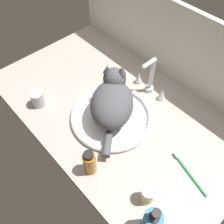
{
  "coord_description": "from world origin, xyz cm",
  "views": [
    {
      "loc": [
        50.08,
        -47.45,
        89.98
      ],
      "look_at": [
        2.81,
        -4.21,
        7.0
      ],
      "focal_mm": 38.93,
      "sensor_mm": 36.0,
      "label": 1
    }
  ],
  "objects_px": {
    "pill_bottle": "(147,195)",
    "soap_pump_bottle": "(152,223)",
    "faucet": "(150,80)",
    "amber_bottle": "(90,163)",
    "metal_jar": "(38,99)",
    "cat": "(112,100)",
    "toothbrush": "(189,172)",
    "sink_basin": "(112,116)"
  },
  "relations": [
    {
      "from": "soap_pump_bottle",
      "to": "pill_bottle",
      "type": "bearing_deg",
      "value": 137.61
    },
    {
      "from": "faucet",
      "to": "toothbrush",
      "type": "distance_m",
      "value": 0.44
    },
    {
      "from": "faucet",
      "to": "cat",
      "type": "relative_size",
      "value": 0.62
    },
    {
      "from": "pill_bottle",
      "to": "toothbrush",
      "type": "relative_size",
      "value": 0.4
    },
    {
      "from": "metal_jar",
      "to": "toothbrush",
      "type": "xyz_separation_m",
      "value": [
        0.67,
        0.23,
        -0.03
      ]
    },
    {
      "from": "toothbrush",
      "to": "metal_jar",
      "type": "bearing_deg",
      "value": -160.92
    },
    {
      "from": "amber_bottle",
      "to": "toothbrush",
      "type": "height_order",
      "value": "amber_bottle"
    },
    {
      "from": "metal_jar",
      "to": "toothbrush",
      "type": "bearing_deg",
      "value": 19.08
    },
    {
      "from": "faucet",
      "to": "amber_bottle",
      "type": "distance_m",
      "value": 0.48
    },
    {
      "from": "metal_jar",
      "to": "pill_bottle",
      "type": "relative_size",
      "value": 0.95
    },
    {
      "from": "sink_basin",
      "to": "amber_bottle",
      "type": "relative_size",
      "value": 2.96
    },
    {
      "from": "toothbrush",
      "to": "cat",
      "type": "bearing_deg",
      "value": -176.53
    },
    {
      "from": "cat",
      "to": "metal_jar",
      "type": "bearing_deg",
      "value": -142.66
    },
    {
      "from": "soap_pump_bottle",
      "to": "toothbrush",
      "type": "bearing_deg",
      "value": 96.37
    },
    {
      "from": "soap_pump_bottle",
      "to": "cat",
      "type": "bearing_deg",
      "value": 151.81
    },
    {
      "from": "pill_bottle",
      "to": "soap_pump_bottle",
      "type": "bearing_deg",
      "value": -42.39
    },
    {
      "from": "amber_bottle",
      "to": "cat",
      "type": "bearing_deg",
      "value": 120.05
    },
    {
      "from": "sink_basin",
      "to": "cat",
      "type": "height_order",
      "value": "cat"
    },
    {
      "from": "sink_basin",
      "to": "toothbrush",
      "type": "relative_size",
      "value": 1.92
    },
    {
      "from": "sink_basin",
      "to": "cat",
      "type": "distance_m",
      "value": 0.09
    },
    {
      "from": "cat",
      "to": "faucet",
      "type": "bearing_deg",
      "value": 87.1
    },
    {
      "from": "faucet",
      "to": "metal_jar",
      "type": "relative_size",
      "value": 2.72
    },
    {
      "from": "cat",
      "to": "soap_pump_bottle",
      "type": "bearing_deg",
      "value": -28.19
    },
    {
      "from": "metal_jar",
      "to": "pill_bottle",
      "type": "height_order",
      "value": "pill_bottle"
    },
    {
      "from": "sink_basin",
      "to": "soap_pump_bottle",
      "type": "xyz_separation_m",
      "value": [
        0.42,
        -0.22,
        0.06
      ]
    },
    {
      "from": "sink_basin",
      "to": "soap_pump_bottle",
      "type": "distance_m",
      "value": 0.47
    },
    {
      "from": "pill_bottle",
      "to": "sink_basin",
      "type": "bearing_deg",
      "value": 156.36
    },
    {
      "from": "cat",
      "to": "amber_bottle",
      "type": "relative_size",
      "value": 2.62
    },
    {
      "from": "metal_jar",
      "to": "amber_bottle",
      "type": "xyz_separation_m",
      "value": [
        0.41,
        -0.03,
        0.02
      ]
    },
    {
      "from": "sink_basin",
      "to": "toothbrush",
      "type": "height_order",
      "value": "sink_basin"
    },
    {
      "from": "sink_basin",
      "to": "toothbrush",
      "type": "distance_m",
      "value": 0.39
    },
    {
      "from": "faucet",
      "to": "metal_jar",
      "type": "height_order",
      "value": "faucet"
    },
    {
      "from": "faucet",
      "to": "pill_bottle",
      "type": "bearing_deg",
      "value": -48.43
    },
    {
      "from": "cat",
      "to": "soap_pump_bottle",
      "type": "height_order",
      "value": "cat"
    },
    {
      "from": "cat",
      "to": "toothbrush",
      "type": "relative_size",
      "value": 1.69
    },
    {
      "from": "faucet",
      "to": "sink_basin",
      "type": "bearing_deg",
      "value": -90.0
    },
    {
      "from": "soap_pump_bottle",
      "to": "toothbrush",
      "type": "relative_size",
      "value": 0.94
    },
    {
      "from": "faucet",
      "to": "amber_bottle",
      "type": "height_order",
      "value": "faucet"
    },
    {
      "from": "metal_jar",
      "to": "soap_pump_bottle",
      "type": "distance_m",
      "value": 0.7
    },
    {
      "from": "sink_basin",
      "to": "toothbrush",
      "type": "bearing_deg",
      "value": 5.48
    },
    {
      "from": "pill_bottle",
      "to": "soap_pump_bottle",
      "type": "xyz_separation_m",
      "value": [
        0.07,
        -0.07,
        0.03
      ]
    },
    {
      "from": "pill_bottle",
      "to": "amber_bottle",
      "type": "bearing_deg",
      "value": -160.98
    }
  ]
}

